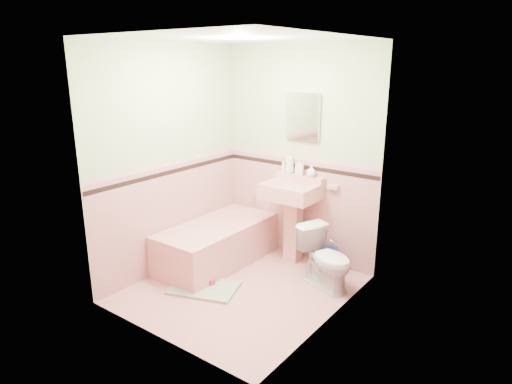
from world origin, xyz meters
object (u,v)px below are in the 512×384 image
Objects in this scene: medicine_cabinet at (303,117)px; shoe at (208,281)px; sink at (291,224)px; soap_bottle_mid at (300,167)px; bathtub at (217,245)px; soap_bottle_right at (311,171)px; soap_bottle_left at (290,162)px; bucket at (328,259)px; toilet at (326,258)px.

shoe is (-0.38, -1.23, -1.64)m from medicine_cabinet.
soap_bottle_mid is (-0.01, 0.18, 0.65)m from sink.
soap_bottle_right reaches higher than bathtub.
sink is 6.49× the size of shoe.
soap_bottle_left is (-0.14, -0.03, -0.53)m from medicine_cabinet.
bucket is 1.41m from shoe.
soap_bottle_left is at bearing 180.00° from soap_bottle_mid.
toilet is (0.62, -0.28, -0.16)m from sink.
sink is 1.17m from shoe.
sink is at bearing -88.20° from soap_bottle_mid.
bathtub reaches higher than bucket.
bucket is at bearing -12.01° from soap_bottle_right.
shoe is at bearing -113.73° from soap_bottle_right.
soap_bottle_mid is 0.30× the size of toilet.
soap_bottle_left is 1.96× the size of soap_bottle_right.
soap_bottle_left is 1.80× the size of shoe.
soap_bottle_left is at bearing 52.98° from bathtub.
toilet is 2.75× the size of bucket.
bathtub is 0.60m from shoe.
soap_bottle_right is 1.03m from bucket.
soap_bottle_right is (0.83, 0.71, 0.88)m from bathtub.
toilet is at bearing -44.16° from soap_bottle_right.
bucket is at bearing -8.04° from soap_bottle_mid.
bucket is 1.56× the size of shoe.
medicine_cabinet reaches higher than toilet.
bucket is (0.45, -0.06, -1.01)m from soap_bottle_mid.
toilet is at bearing -31.12° from soap_bottle_left.
sink is 0.72m from soap_bottle_left.
bucket is at bearing -11.87° from medicine_cabinet.
bathtub is at bearing -132.58° from medicine_cabinet.
soap_bottle_left reaches higher than toilet.
sink is 1.51× the size of toilet.
shoe is at bearing -101.15° from soap_bottle_left.
soap_bottle_mid is 1.30× the size of shoe.
shoe is (-1.01, -0.74, -0.26)m from toilet.
shoe is (-0.38, -1.02, -0.43)m from sink.
toilet reaches higher than bathtub.
soap_bottle_left is 0.14m from soap_bottle_mid.
soap_bottle_left is 1.21m from bucket.
soap_bottle_right is (0.29, 0.00, -0.07)m from soap_bottle_left.
soap_bottle_left is 0.42× the size of toilet.
soap_bottle_left is 1.15× the size of bucket.
toilet is (1.30, 0.25, 0.09)m from bathtub.
shoe is (-0.38, -1.20, -1.07)m from soap_bottle_mid.
bucket is at bearing 14.54° from sink.
bucket is (1.13, 0.65, -0.11)m from bathtub.
soap_bottle_right reaches higher than sink.
soap_bottle_mid is 0.15m from soap_bottle_right.
sink is 0.71m from toilet.
soap_bottle_mid is at bearing 46.48° from bathtub.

